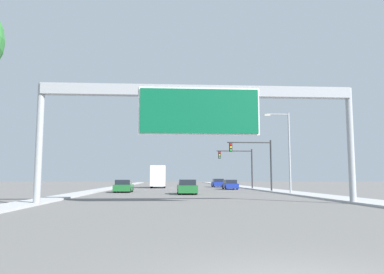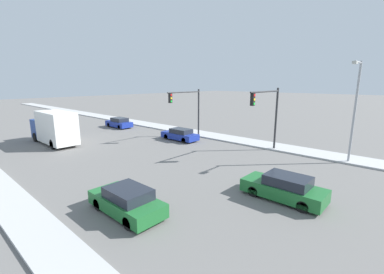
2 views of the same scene
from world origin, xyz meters
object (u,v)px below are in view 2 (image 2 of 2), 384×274
street_lamp_right (355,105)px  traffic_light_near_intersection (269,109)px  car_mid_left (284,188)px  car_near_right (180,135)px  traffic_light_mid_block (189,105)px  truck_box_primary (54,128)px  car_mid_center (127,201)px  car_mid_right (119,123)px

street_lamp_right → traffic_light_near_intersection: bearing=102.9°
car_mid_left → street_lamp_right: street_lamp_right is taller
car_mid_left → street_lamp_right: bearing=-7.0°
car_mid_left → car_near_right: 16.87m
traffic_light_mid_block → street_lamp_right: (1.52, -16.51, 0.90)m
truck_box_primary → traffic_light_mid_block: size_ratio=1.32×
car_near_right → street_lamp_right: 17.37m
car_mid_center → traffic_light_mid_block: bearing=32.7°
car_near_right → truck_box_primary: 13.74m
car_mid_right → traffic_light_mid_block: size_ratio=0.79×
car_mid_left → street_lamp_right: 10.93m
car_mid_left → truck_box_primary: size_ratio=0.60×
car_near_right → traffic_light_mid_block: traffic_light_mid_block is taller
car_mid_left → traffic_light_mid_block: (8.50, 15.29, 3.31)m
car_mid_right → street_lamp_right: 29.82m
car_mid_left → street_lamp_right: (10.02, -1.22, 4.21)m
car_mid_right → car_mid_center: car_mid_right is taller
truck_box_primary → street_lamp_right: 28.90m
car_near_right → car_mid_center: car_mid_center is taller
car_near_right → car_mid_left: bearing=-114.5°
traffic_light_mid_block → street_lamp_right: bearing=-84.7°
car_mid_left → traffic_light_mid_block: traffic_light_mid_block is taller
car_mid_left → traffic_light_near_intersection: (8.52, 5.29, 3.50)m
car_mid_center → car_near_right: bearing=35.6°
car_mid_right → traffic_light_near_intersection: traffic_light_near_intersection is taller
car_mid_left → car_near_right: bearing=65.5°
street_lamp_right → car_mid_right: bearing=95.9°
car_mid_right → truck_box_primary: truck_box_primary is taller
car_mid_left → car_mid_center: car_mid_left is taller
traffic_light_near_intersection → traffic_light_mid_block: (-0.02, 10.00, -0.20)m
street_lamp_right → car_near_right: bearing=100.3°
car_mid_left → car_near_right: size_ratio=0.99×
car_near_right → car_mid_center: 17.21m
traffic_light_near_intersection → car_mid_right: bearing=93.8°
car_mid_right → traffic_light_mid_block: 13.36m
traffic_light_mid_block → car_near_right: bearing=177.7°
street_lamp_right → car_mid_left: bearing=173.0°
car_mid_left → car_mid_center: bearing=142.7°
truck_box_primary → traffic_light_near_intersection: traffic_light_near_intersection is taller
car_mid_left → traffic_light_mid_block: size_ratio=0.79×
traffic_light_near_intersection → traffic_light_mid_block: 10.00m
car_near_right → traffic_light_near_intersection: traffic_light_near_intersection is taller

